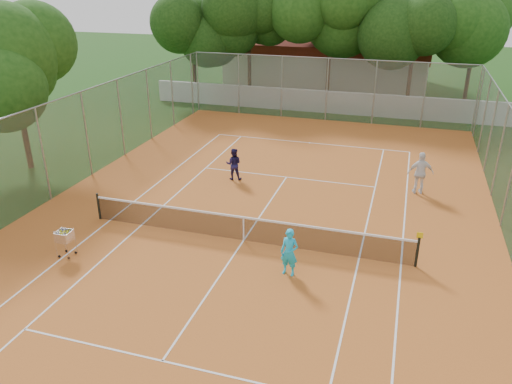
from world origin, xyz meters
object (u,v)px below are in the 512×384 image
(tennis_net, at_px, (244,228))
(ball_hopper, at_px, (66,243))
(player_far_left, at_px, (234,164))
(player_near, at_px, (289,252))
(player_far_right, at_px, (421,173))
(clubhouse, at_px, (327,58))

(tennis_net, relative_size, ball_hopper, 11.51)
(player_far_left, bearing_deg, tennis_net, 99.89)
(player_near, xyz_separation_m, player_far_left, (-4.36, 7.09, -0.04))
(tennis_net, height_order, ball_hopper, ball_hopper)
(player_near, bearing_deg, ball_hopper, -163.78)
(tennis_net, height_order, player_far_left, player_far_left)
(player_far_right, bearing_deg, tennis_net, 33.42)
(player_far_left, height_order, player_far_right, player_far_right)
(clubhouse, bearing_deg, player_far_right, -70.68)
(tennis_net, xyz_separation_m, clubhouse, (-2.00, 29.00, 1.69))
(player_near, xyz_separation_m, player_far_right, (3.89, 7.95, 0.15))
(tennis_net, distance_m, player_near, 2.66)
(player_far_right, bearing_deg, clubhouse, -83.88)
(clubhouse, distance_m, ball_hopper, 32.01)
(player_far_right, height_order, ball_hopper, player_far_right)
(player_far_right, xyz_separation_m, ball_hopper, (-11.35, -9.09, -0.42))
(tennis_net, xyz_separation_m, player_near, (2.06, -1.65, 0.30))
(clubhouse, relative_size, player_far_left, 10.92)
(tennis_net, height_order, player_near, player_near)
(clubhouse, bearing_deg, ball_hopper, -96.10)
(ball_hopper, bearing_deg, tennis_net, 12.84)
(tennis_net, bearing_deg, clubhouse, 93.95)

